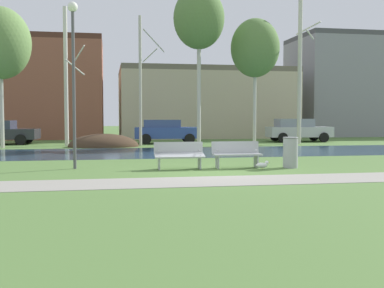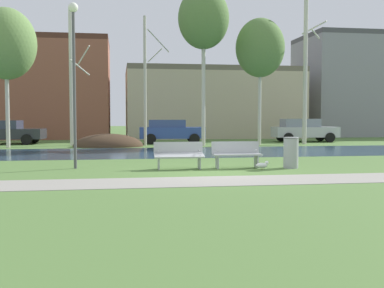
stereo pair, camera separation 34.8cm
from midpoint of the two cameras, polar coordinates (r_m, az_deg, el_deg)
name	(u,v)px [view 2 (the right image)]	position (r m, az deg, el deg)	size (l,w,h in m)	color
ground_plane	(175,149)	(24.22, -1.68, -0.63)	(120.00, 120.00, 0.00)	#517538
paved_path_strip	(229,181)	(12.37, 5.34, -4.49)	(60.00, 1.88, 0.01)	gray
river_band	(180,152)	(22.19, -1.02, -0.99)	(80.00, 6.58, 0.01)	#284256
soil_mound	(108,147)	(26.72, -9.80, -0.31)	(3.94, 2.73, 1.46)	#423021
bench_left	(179,155)	(15.02, -0.95, -1.29)	(1.61, 0.59, 0.87)	#9EA0A3
bench_right	(237,154)	(15.40, 6.11, -1.19)	(1.61, 0.59, 0.87)	#9EA0A3
trash_bin	(291,152)	(15.72, 12.59, -0.97)	(0.51, 0.51, 1.01)	#999B9E
seagull	(262,165)	(15.22, 9.23, -2.56)	(0.47, 0.17, 0.27)	white
streetlamp	(74,58)	(15.69, -13.60, 10.13)	(0.32, 0.32, 5.34)	#4C4C51
birch_far_left	(6,44)	(27.36, -21.39, 11.29)	(3.19, 3.19, 7.50)	beige
birch_left	(72,76)	(28.10, -14.12, 8.04)	(1.22, 2.14, 7.97)	beige
birch_center_left	(146,79)	(27.51, -5.31, 7.88)	(1.51, 2.43, 7.50)	#BCB7A8
birch_center	(204,19)	(27.65, 1.79, 15.00)	(2.93, 2.93, 9.37)	beige
birch_center_right	(260,48)	(28.48, 8.66, 11.49)	(2.89, 2.89, 7.49)	beige
birch_right	(306,69)	(29.87, 14.02, 8.92)	(1.42, 2.16, 9.06)	beige
parked_van_nearest_dark	(3,131)	(30.82, -21.80, 1.43)	(4.81, 2.31, 1.46)	#282B30
parked_sedan_second_blue	(171,131)	(29.52, -2.26, 1.62)	(4.17, 2.27, 1.48)	#2D4793
parked_hatch_third_silver	(304,130)	(32.16, 13.76, 1.70)	(4.31, 2.20, 1.54)	#B2B5BC
building_brick_low	(27,89)	(38.45, -19.27, 6.39)	(12.58, 6.20, 7.68)	brown
building_beige_block	(209,104)	(39.33, 2.36, 4.93)	(13.76, 9.25, 5.53)	#BCAD8E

